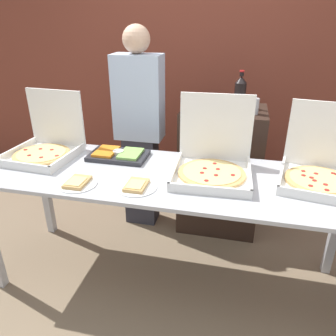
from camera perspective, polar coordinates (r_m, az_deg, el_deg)
ground_plane at (r=2.62m, az=-0.00°, el=-18.48°), size 16.00×16.00×0.00m
brick_wall_behind at (r=3.59m, az=6.42°, el=18.54°), size 10.00×0.06×2.80m
buffet_table at (r=2.16m, az=-0.00°, el=-3.59°), size 2.45×0.79×0.87m
pizza_box_near_left at (r=2.55m, az=-20.58°, el=3.76°), size 0.48×0.49×0.45m
pizza_box_far_left at (r=2.12m, az=7.80°, el=1.16°), size 0.50×0.52×0.48m
pizza_box_far_right at (r=2.21m, az=25.08°, el=-0.19°), size 0.53×0.54×0.46m
paper_plate_front_left at (r=2.07m, az=-15.51°, el=-2.49°), size 0.24×0.24×0.03m
paper_plate_front_right at (r=1.97m, az=-5.53°, el=-3.11°), size 0.25×0.25×0.03m
veggie_tray at (r=2.39m, az=-8.63°, el=2.32°), size 0.41×0.26×0.05m
sideboard_podium at (r=2.95m, az=9.06°, el=-0.29°), size 0.69×0.52×1.11m
soda_bottle at (r=2.80m, az=12.46°, el=12.85°), size 0.09×0.09×0.30m
soda_can_silver at (r=2.64m, az=14.83°, el=10.36°), size 0.07×0.07×0.12m
person_guest_cap at (r=2.84m, az=-4.95°, el=6.87°), size 0.40×0.22×1.75m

